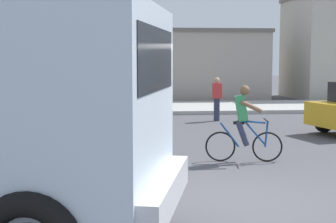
# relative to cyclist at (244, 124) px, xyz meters

# --- Properties ---
(ground_plane) EXTENTS (120.00, 120.00, 0.00)m
(ground_plane) POSITION_rel_cyclist_xyz_m (-0.96, -2.95, -0.86)
(ground_plane) COLOR #4C4C51
(sidewalk_far) EXTENTS (80.00, 5.00, 0.16)m
(sidewalk_far) POSITION_rel_cyclist_xyz_m (-0.96, 11.93, -0.78)
(sidewalk_far) COLOR #ADADA8
(sidewalk_far) RESTS_ON ground
(cyclist) EXTENTS (1.72, 0.54, 1.72)m
(cyclist) POSITION_rel_cyclist_xyz_m (0.00, 0.00, 0.00)
(cyclist) COLOR black
(cyclist) RESTS_ON ground
(traffic_light_pole) EXTENTS (0.24, 0.43, 3.20)m
(traffic_light_pole) POSITION_rel_cyclist_xyz_m (-1.90, 0.61, 1.20)
(traffic_light_pole) COLOR red
(traffic_light_pole) RESTS_ON ground
(pedestrian_near_kerb) EXTENTS (0.34, 0.22, 1.62)m
(pedestrian_near_kerb) POSITION_rel_cyclist_xyz_m (0.86, 7.36, -0.02)
(pedestrian_near_kerb) COLOR #2D334C
(pedestrian_near_kerb) RESTS_ON ground
(building_mid_block) EXTENTS (8.21, 7.99, 3.91)m
(building_mid_block) POSITION_rel_cyclist_xyz_m (1.33, 18.90, 1.10)
(building_mid_block) COLOR #9E9389
(building_mid_block) RESTS_ON ground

